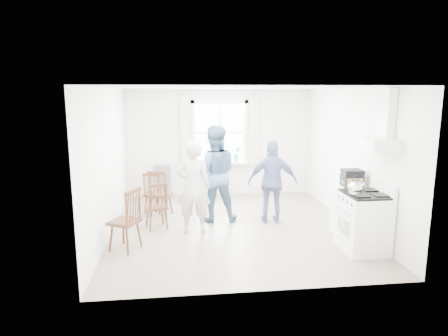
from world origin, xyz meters
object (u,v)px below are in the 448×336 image
Objects in this scene: gas_stove at (364,221)px; person_left at (193,187)px; low_cabinet at (349,211)px; stereo_stack at (352,178)px; windsor_chair_c at (130,213)px; person_mid at (214,174)px; windsor_chair_b at (159,189)px; windsor_chair_a at (157,201)px; person_right at (273,182)px.

person_left is at bearing 155.96° from gas_stove.
stereo_stack is at bearing -57.73° from low_cabinet.
person_mid reaches higher than windsor_chair_c.
windsor_chair_c is at bearing -176.30° from stereo_stack.
windsor_chair_b is (-3.41, 1.46, -0.45)m from stereo_stack.
windsor_chair_c is at bearing 173.23° from gas_stove.
gas_stove is at bearing 159.90° from person_left.
windsor_chair_a is 0.53× the size of person_left.
low_cabinet is (0.07, 0.70, -0.03)m from gas_stove.
low_cabinet is 0.60m from stereo_stack.
windsor_chair_c is 1.30m from person_left.
person_left is (-2.75, 0.50, -0.20)m from stereo_stack.
person_right is at bearing -162.51° from person_left.
windsor_chair_c reaches higher than low_cabinet.
windsor_chair_a is 0.88× the size of windsor_chair_c.
person_right is at bearing 168.43° from person_mid.
windsor_chair_c is (-0.39, -0.93, 0.08)m from windsor_chair_a.
stereo_stack is 0.36× the size of windsor_chair_b.
low_cabinet is at bearing 151.06° from person_right.
windsor_chair_b is 1.20m from person_mid.
person_mid is 1.17× the size of person_right.
windsor_chair_a is at bearing 12.12° from person_right.
gas_stove reaches higher than windsor_chair_c.
windsor_chair_c is (-0.38, -1.71, 0.03)m from windsor_chair_b.
stereo_stack reaches higher than windsor_chair_a.
person_right is (-1.12, 1.56, 0.33)m from gas_stove.
windsor_chair_c is 0.61× the size of person_left.
low_cabinet is 3.70m from windsor_chair_b.
stereo_stack is 0.18× the size of person_mid.
windsor_chair_b is at bearing 156.80° from stereo_stack.
person_mid is at bearing -120.83° from person_left.
windsor_chair_b is (-0.01, 0.78, 0.05)m from windsor_chair_a.
windsor_chair_c is (-3.78, -0.26, 0.17)m from low_cabinet.
stereo_stack is 3.74m from windsor_chair_b.
low_cabinet is 2.81m from person_left.
low_cabinet is at bearing -23.06° from windsor_chair_b.
windsor_chair_c is 0.54× the size of person_mid.
gas_stove is at bearing -95.68° from low_cabinet.
person_mid is at bearing 140.66° from gas_stove.
windsor_chair_c is at bearing 30.49° from person_right.
person_left reaches higher than person_right.
low_cabinet is 0.56× the size of person_right.
windsor_chair_b is at bearing 90.64° from windsor_chair_a.
person_right reaches higher than windsor_chair_a.
person_left is at bearing 20.62° from person_right.
gas_stove is 0.66× the size of person_left.
windsor_chair_c reaches higher than windsor_chair_b.
person_left is at bearing -15.25° from windsor_chair_a.
windsor_chair_a is at bearing 168.65° from stereo_stack.
low_cabinet reaches higher than windsor_chair_a.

